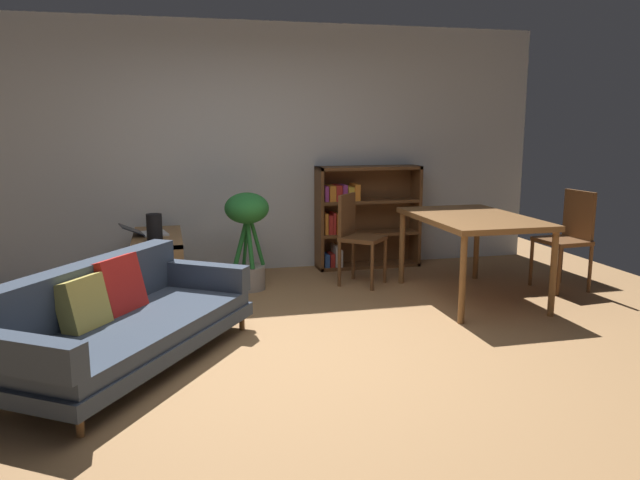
{
  "coord_description": "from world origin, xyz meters",
  "views": [
    {
      "loc": [
        -0.86,
        -4.24,
        1.64
      ],
      "look_at": [
        0.31,
        0.47,
        0.73
      ],
      "focal_mm": 35.18,
      "sensor_mm": 36.0,
      "label": 1
    }
  ],
  "objects_px": {
    "media_console": "(159,264)",
    "dining_chair_far": "(357,234)",
    "fabric_couch": "(117,320)",
    "open_laptop": "(146,232)",
    "dining_table": "(472,223)",
    "desk_speaker": "(154,227)",
    "dining_chair_near": "(569,234)",
    "potted_floor_plant": "(247,231)",
    "bookshelf": "(361,216)"
  },
  "relations": [
    {
      "from": "potted_floor_plant",
      "to": "dining_chair_far",
      "type": "height_order",
      "value": "potted_floor_plant"
    },
    {
      "from": "desk_speaker",
      "to": "dining_table",
      "type": "relative_size",
      "value": 0.17
    },
    {
      "from": "dining_table",
      "to": "dining_chair_far",
      "type": "relative_size",
      "value": 1.58
    },
    {
      "from": "dining_chair_far",
      "to": "open_laptop",
      "type": "bearing_deg",
      "value": 174.11
    },
    {
      "from": "open_laptop",
      "to": "dining_chair_near",
      "type": "distance_m",
      "value": 4.15
    },
    {
      "from": "open_laptop",
      "to": "desk_speaker",
      "type": "xyz_separation_m",
      "value": [
        0.09,
        -0.35,
        0.1
      ]
    },
    {
      "from": "dining_chair_far",
      "to": "fabric_couch",
      "type": "bearing_deg",
      "value": -143.09
    },
    {
      "from": "desk_speaker",
      "to": "dining_table",
      "type": "height_order",
      "value": "desk_speaker"
    },
    {
      "from": "open_laptop",
      "to": "dining_table",
      "type": "height_order",
      "value": "dining_table"
    },
    {
      "from": "dining_chair_far",
      "to": "bookshelf",
      "type": "distance_m",
      "value": 0.82
    },
    {
      "from": "media_console",
      "to": "dining_table",
      "type": "bearing_deg",
      "value": -18.1
    },
    {
      "from": "dining_chair_near",
      "to": "bookshelf",
      "type": "relative_size",
      "value": 0.83
    },
    {
      "from": "media_console",
      "to": "dining_table",
      "type": "xyz_separation_m",
      "value": [
        2.84,
        -0.93,
        0.43
      ]
    },
    {
      "from": "dining_chair_near",
      "to": "dining_chair_far",
      "type": "bearing_deg",
      "value": 161.45
    },
    {
      "from": "media_console",
      "to": "bookshelf",
      "type": "bearing_deg",
      "value": 15.03
    },
    {
      "from": "media_console",
      "to": "potted_floor_plant",
      "type": "relative_size",
      "value": 1.14
    },
    {
      "from": "potted_floor_plant",
      "to": "dining_chair_far",
      "type": "bearing_deg",
      "value": -2.87
    },
    {
      "from": "media_console",
      "to": "dining_chair_far",
      "type": "height_order",
      "value": "dining_chair_far"
    },
    {
      "from": "dining_chair_far",
      "to": "desk_speaker",
      "type": "bearing_deg",
      "value": -175.93
    },
    {
      "from": "open_laptop",
      "to": "dining_chair_near",
      "type": "relative_size",
      "value": 0.49
    },
    {
      "from": "potted_floor_plant",
      "to": "dining_table",
      "type": "xyz_separation_m",
      "value": [
        1.99,
        -0.82,
        0.13
      ]
    },
    {
      "from": "media_console",
      "to": "dining_chair_near",
      "type": "bearing_deg",
      "value": -11.85
    },
    {
      "from": "desk_speaker",
      "to": "dining_chair_near",
      "type": "relative_size",
      "value": 0.26
    },
    {
      "from": "fabric_couch",
      "to": "desk_speaker",
      "type": "height_order",
      "value": "desk_speaker"
    },
    {
      "from": "desk_speaker",
      "to": "dining_table",
      "type": "bearing_deg",
      "value": -12.36
    },
    {
      "from": "media_console",
      "to": "open_laptop",
      "type": "distance_m",
      "value": 0.33
    },
    {
      "from": "dining_table",
      "to": "dining_chair_near",
      "type": "height_order",
      "value": "dining_chair_near"
    },
    {
      "from": "fabric_couch",
      "to": "media_console",
      "type": "bearing_deg",
      "value": 81.77
    },
    {
      "from": "potted_floor_plant",
      "to": "dining_table",
      "type": "distance_m",
      "value": 2.15
    },
    {
      "from": "desk_speaker",
      "to": "dining_chair_far",
      "type": "relative_size",
      "value": 0.27
    },
    {
      "from": "desk_speaker",
      "to": "dining_chair_near",
      "type": "distance_m",
      "value": 4.0
    },
    {
      "from": "dining_table",
      "to": "open_laptop",
      "type": "bearing_deg",
      "value": 161.59
    },
    {
      "from": "fabric_couch",
      "to": "potted_floor_plant",
      "type": "xyz_separation_m",
      "value": [
        1.12,
        1.73,
        0.28
      ]
    },
    {
      "from": "media_console",
      "to": "dining_chair_far",
      "type": "distance_m",
      "value": 1.99
    },
    {
      "from": "open_laptop",
      "to": "desk_speaker",
      "type": "distance_m",
      "value": 0.38
    },
    {
      "from": "dining_table",
      "to": "potted_floor_plant",
      "type": "bearing_deg",
      "value": 157.49
    },
    {
      "from": "dining_chair_near",
      "to": "desk_speaker",
      "type": "bearing_deg",
      "value": 172.45
    },
    {
      "from": "desk_speaker",
      "to": "fabric_couch",
      "type": "bearing_deg",
      "value": -99.23
    },
    {
      "from": "media_console",
      "to": "open_laptop",
      "type": "height_order",
      "value": "open_laptop"
    },
    {
      "from": "dining_chair_near",
      "to": "bookshelf",
      "type": "bearing_deg",
      "value": 139.78
    },
    {
      "from": "potted_floor_plant",
      "to": "dining_chair_near",
      "type": "height_order",
      "value": "dining_chair_near"
    },
    {
      "from": "potted_floor_plant",
      "to": "bookshelf",
      "type": "relative_size",
      "value": 0.82
    },
    {
      "from": "potted_floor_plant",
      "to": "bookshelf",
      "type": "bearing_deg",
      "value": 27.05
    },
    {
      "from": "open_laptop",
      "to": "dining_chair_far",
      "type": "relative_size",
      "value": 0.52
    },
    {
      "from": "media_console",
      "to": "desk_speaker",
      "type": "bearing_deg",
      "value": -93.07
    },
    {
      "from": "dining_table",
      "to": "bookshelf",
      "type": "distance_m",
      "value": 1.65
    },
    {
      "from": "fabric_couch",
      "to": "potted_floor_plant",
      "type": "bearing_deg",
      "value": 56.97
    },
    {
      "from": "fabric_couch",
      "to": "media_console",
      "type": "relative_size",
      "value": 1.95
    },
    {
      "from": "media_console",
      "to": "open_laptop",
      "type": "xyz_separation_m",
      "value": [
        -0.1,
        0.05,
        0.31
      ]
    },
    {
      "from": "bookshelf",
      "to": "dining_chair_near",
      "type": "bearing_deg",
      "value": -40.22
    }
  ]
}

